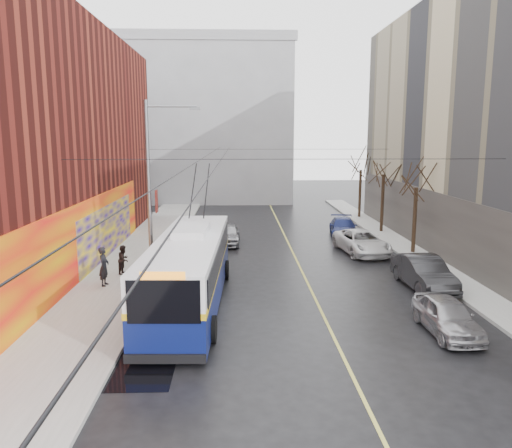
{
  "coord_description": "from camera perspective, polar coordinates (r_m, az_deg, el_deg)",
  "views": [
    {
      "loc": [
        -2.02,
        -14.2,
        7.3
      ],
      "look_at": [
        -1.06,
        11.25,
        2.82
      ],
      "focal_mm": 35.0,
      "sensor_mm": 36.0,
      "label": 1
    }
  ],
  "objects": [
    {
      "name": "parked_car_a",
      "position": [
        20.28,
        20.98,
        -9.77
      ],
      "size": [
        1.64,
        4.01,
        1.36
      ],
      "primitive_type": "imported",
      "rotation": [
        0.0,
        0.0,
        0.01
      ],
      "color": "#A3A2A7",
      "rests_on": "ground"
    },
    {
      "name": "ground",
      "position": [
        16.09,
        5.55,
        -17.06
      ],
      "size": [
        140.0,
        140.0,
        0.0
      ],
      "primitive_type": "plane",
      "color": "black",
      "rests_on": "ground"
    },
    {
      "name": "tree_mid",
      "position": [
        38.85,
        14.43,
        6.64
      ],
      "size": [
        3.2,
        3.2,
        6.68
      ],
      "color": "black",
      "rests_on": "ground"
    },
    {
      "name": "parked_car_b",
      "position": [
        25.64,
        18.61,
        -5.29
      ],
      "size": [
        1.88,
        4.84,
        1.57
      ],
      "primitive_type": "imported",
      "rotation": [
        0.0,
        0.0,
        0.05
      ],
      "color": "#27272A",
      "rests_on": "ground"
    },
    {
      "name": "parked_car_d",
      "position": [
        37.43,
        9.94,
        -0.38
      ],
      "size": [
        2.49,
        4.87,
        1.35
      ],
      "primitive_type": "imported",
      "rotation": [
        0.0,
        0.0,
        -0.13
      ],
      "color": "navy",
      "rests_on": "ground"
    },
    {
      "name": "tree_far",
      "position": [
        45.6,
        11.92,
        7.04
      ],
      "size": [
        3.2,
        3.2,
        6.57
      ],
      "color": "black",
      "rests_on": "ground"
    },
    {
      "name": "sidewalk_left",
      "position": [
        27.83,
        -14.55,
        -5.41
      ],
      "size": [
        4.0,
        60.0,
        0.15
      ],
      "primitive_type": "cube",
      "color": "gray",
      "rests_on": "ground"
    },
    {
      "name": "tree_near",
      "position": [
        32.23,
        17.93,
        5.35
      ],
      "size": [
        3.2,
        3.2,
        6.4
      ],
      "color": "black",
      "rests_on": "ground"
    },
    {
      "name": "catenary_wires",
      "position": [
        28.99,
        -3.21,
        7.87
      ],
      "size": [
        18.0,
        60.0,
        0.22
      ],
      "color": "black"
    },
    {
      "name": "parked_car_c",
      "position": [
        32.23,
        11.98,
        -2.03
      ],
      "size": [
        3.09,
        5.5,
        1.45
      ],
      "primitive_type": "imported",
      "rotation": [
        0.0,
        0.0,
        0.14
      ],
      "color": "silver",
      "rests_on": "ground"
    },
    {
      "name": "following_car",
      "position": [
        34.25,
        -3.28,
        -1.16
      ],
      "size": [
        1.74,
        4.14,
        1.4
      ],
      "primitive_type": "imported",
      "rotation": [
        0.0,
        0.0,
        -0.02
      ],
      "color": "#98999C",
      "rests_on": "ground"
    },
    {
      "name": "sidewalk_right",
      "position": [
        29.33,
        20.07,
        -4.92
      ],
      "size": [
        2.0,
        60.0,
        0.15
      ],
      "primitive_type": "cube",
      "color": "gray",
      "rests_on": "ground"
    },
    {
      "name": "pedestrian_a",
      "position": [
        25.3,
        -16.99,
        -4.65
      ],
      "size": [
        0.49,
        0.72,
        1.91
      ],
      "primitive_type": "imported",
      "rotation": [
        0.0,
        0.0,
        1.52
      ],
      "color": "black",
      "rests_on": "sidewalk_left"
    },
    {
      "name": "puddle",
      "position": [
        17.0,
        -13.34,
        -15.74
      ],
      "size": [
        2.37,
        3.13,
        0.01
      ],
      "primitive_type": "cube",
      "color": "black",
      "rests_on": "ground"
    },
    {
      "name": "pedestrian_b",
      "position": [
        27.22,
        -14.89,
        -3.94
      ],
      "size": [
        0.75,
        0.87,
        1.53
      ],
      "primitive_type": "imported",
      "rotation": [
        0.0,
        0.0,
        1.32
      ],
      "color": "black",
      "rests_on": "sidewalk_left"
    },
    {
      "name": "streetlight_pole",
      "position": [
        24.67,
        -11.78,
        4.05
      ],
      "size": [
        2.65,
        0.6,
        9.0
      ],
      "color": "slate",
      "rests_on": "ground"
    },
    {
      "name": "lane_line",
      "position": [
        29.34,
        4.82,
        -4.47
      ],
      "size": [
        0.12,
        50.0,
        0.01
      ],
      "primitive_type": "cube",
      "color": "#BFB74C",
      "rests_on": "ground"
    },
    {
      "name": "trolleybus",
      "position": [
        21.87,
        -7.61,
        -5.14
      ],
      "size": [
        3.27,
        12.5,
        5.87
      ],
      "rotation": [
        0.0,
        0.0,
        -0.04
      ],
      "color": "#091249",
      "rests_on": "ground"
    },
    {
      "name": "pigeons_flying",
      "position": [
        24.45,
        -2.22,
        9.49
      ],
      "size": [
        3.65,
        0.99,
        1.53
      ],
      "color": "slate"
    },
    {
      "name": "building_far",
      "position": [
        59.35,
        -6.13,
        11.57
      ],
      "size": [
        20.5,
        12.1,
        18.0
      ],
      "color": "gray",
      "rests_on": "ground"
    }
  ]
}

